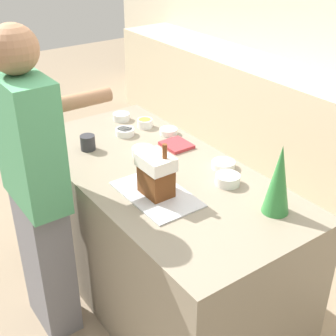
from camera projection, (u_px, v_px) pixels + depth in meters
name	position (u px, v px, depth m)	size (l,w,h in m)	color
ground_plane	(159.00, 289.00, 3.01)	(12.00, 12.00, 0.00)	gray
kitchen_island	(158.00, 234.00, 2.80)	(1.82, 0.88, 0.88)	gray
baking_tray	(156.00, 194.00, 2.36)	(0.47, 0.28, 0.01)	silver
gingerbread_house	(156.00, 174.00, 2.30)	(0.18, 0.14, 0.29)	brown
decorative_tree	(279.00, 180.00, 2.15)	(0.13, 0.13, 0.35)	#33843D
candy_bowl_near_tray_left	(121.00, 116.00, 3.19)	(0.11, 0.11, 0.05)	silver
candy_bowl_near_tray_right	(228.00, 179.00, 2.44)	(0.13, 0.13, 0.05)	white
candy_bowl_far_right	(125.00, 131.00, 2.98)	(0.12, 0.12, 0.04)	white
candy_bowl_behind_tray	(145.00, 123.00, 3.08)	(0.10, 0.10, 0.05)	white
candy_bowl_front_corner	(223.00, 164.00, 2.60)	(0.13, 0.13, 0.04)	white
candy_bowl_center_rear	(143.00, 151.00, 2.73)	(0.13, 0.13, 0.05)	white
candy_bowl_far_left	(169.00, 131.00, 2.99)	(0.11, 0.11, 0.04)	white
cookbook	(177.00, 145.00, 2.84)	(0.18, 0.15, 0.02)	#B23338
mug	(88.00, 143.00, 2.79)	(0.09, 0.09, 0.09)	#2D2D33
person	(37.00, 190.00, 2.38)	(0.45, 0.57, 1.72)	slate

